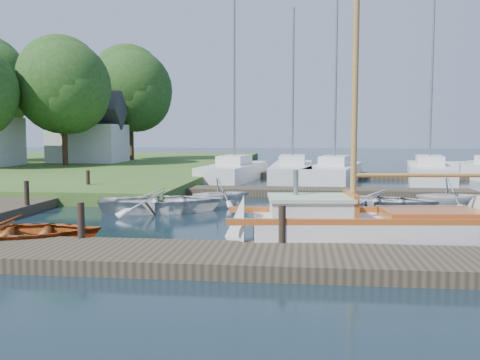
# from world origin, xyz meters

# --- Properties ---
(ground) EXTENTS (160.00, 160.00, 0.00)m
(ground) POSITION_xyz_m (0.00, 0.00, 0.00)
(ground) COLOR black
(ground) RESTS_ON ground
(near_dock) EXTENTS (18.00, 2.20, 0.30)m
(near_dock) POSITION_xyz_m (0.00, -6.00, 0.15)
(near_dock) COLOR #322A1F
(near_dock) RESTS_ON ground
(left_dock) EXTENTS (2.20, 18.00, 0.30)m
(left_dock) POSITION_xyz_m (-8.00, 2.00, 0.15)
(left_dock) COLOR #322A1F
(left_dock) RESTS_ON ground
(far_dock) EXTENTS (14.00, 1.60, 0.30)m
(far_dock) POSITION_xyz_m (2.00, 6.50, 0.15)
(far_dock) COLOR #322A1F
(far_dock) RESTS_ON ground
(pontoon) EXTENTS (30.00, 1.60, 0.30)m
(pontoon) POSITION_xyz_m (10.00, 16.00, 0.15)
(pontoon) COLOR #322A1F
(pontoon) RESTS_ON ground
(mooring_post_1) EXTENTS (0.16, 0.16, 0.80)m
(mooring_post_1) POSITION_xyz_m (-3.00, -5.00, 0.70)
(mooring_post_1) COLOR black
(mooring_post_1) RESTS_ON near_dock
(mooring_post_2) EXTENTS (0.16, 0.16, 0.80)m
(mooring_post_2) POSITION_xyz_m (1.50, -5.00, 0.70)
(mooring_post_2) COLOR black
(mooring_post_2) RESTS_ON near_dock
(mooring_post_4) EXTENTS (0.16, 0.16, 0.80)m
(mooring_post_4) POSITION_xyz_m (-7.00, 0.00, 0.70)
(mooring_post_4) COLOR black
(mooring_post_4) RESTS_ON left_dock
(mooring_post_5) EXTENTS (0.16, 0.16, 0.80)m
(mooring_post_5) POSITION_xyz_m (-7.00, 5.00, 0.70)
(mooring_post_5) COLOR black
(mooring_post_5) RESTS_ON left_dock
(sailboat) EXTENTS (7.32, 2.71, 9.83)m
(sailboat) POSITION_xyz_m (3.46, -3.81, 0.34)
(sailboat) COLOR silver
(sailboat) RESTS_ON ground
(dinghy) EXTENTS (4.63, 3.95, 0.81)m
(dinghy) POSITION_xyz_m (-4.73, -4.70, 0.41)
(dinghy) COLOR #934C16
(dinghy) RESTS_ON ground
(tender_a) EXTENTS (4.78, 3.94, 0.86)m
(tender_a) POSITION_xyz_m (-2.78, 1.15, 0.43)
(tender_a) COLOR silver
(tender_a) RESTS_ON ground
(tender_b) EXTENTS (2.72, 2.58, 1.13)m
(tender_b) POSITION_xyz_m (-1.02, 2.77, 0.56)
(tender_b) COLOR silver
(tender_b) RESTS_ON ground
(tender_c) EXTENTS (4.24, 3.39, 0.78)m
(tender_c) POSITION_xyz_m (4.66, 2.35, 0.39)
(tender_c) COLOR silver
(tender_c) RESTS_ON ground
(tender_d) EXTENTS (2.40, 2.09, 1.23)m
(tender_d) POSITION_xyz_m (7.00, 2.59, 0.62)
(tender_d) COLOR silver
(tender_d) RESTS_ON ground
(marina_boat_0) EXTENTS (3.27, 8.23, 11.05)m
(marina_boat_0) POSITION_xyz_m (-1.92, 13.52, 0.57)
(marina_boat_0) COLOR silver
(marina_boat_0) RESTS_ON ground
(marina_boat_1) EXTENTS (2.31, 8.89, 9.63)m
(marina_boat_1) POSITION_xyz_m (1.33, 14.18, 0.56)
(marina_boat_1) COLOR silver
(marina_boat_1) RESTS_ON ground
(marina_boat_2) EXTENTS (3.73, 8.32, 10.58)m
(marina_boat_2) POSITION_xyz_m (3.67, 13.47, 0.57)
(marina_boat_2) COLOR silver
(marina_boat_2) RESTS_ON ground
(marina_boat_3) EXTENTS (3.78, 9.71, 13.05)m
(marina_boat_3) POSITION_xyz_m (8.93, 14.42, 0.58)
(marina_boat_3) COLOR silver
(marina_boat_3) RESTS_ON ground
(house_c) EXTENTS (5.25, 4.00, 5.28)m
(house_c) POSITION_xyz_m (-14.00, 22.00, 2.58)
(house_c) COLOR silver
(house_c) RESTS_ON shore
(tree_3) EXTENTS (6.41, 6.38, 8.74)m
(tree_3) POSITION_xyz_m (-14.00, 18.05, 5.81)
(tree_3) COLOR #332114
(tree_3) RESTS_ON shore
(tree_7) EXTENTS (6.83, 6.83, 9.38)m
(tree_7) POSITION_xyz_m (-12.00, 26.05, 6.20)
(tree_7) COLOR #332114
(tree_7) RESTS_ON shore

